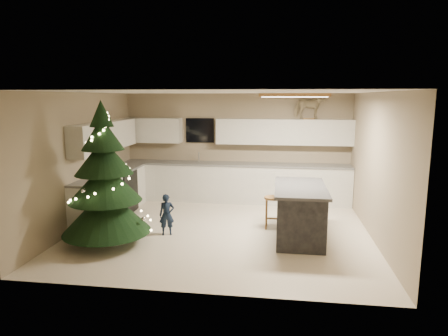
# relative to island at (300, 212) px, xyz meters

# --- Properties ---
(ground_plane) EXTENTS (5.50, 5.50, 0.00)m
(ground_plane) POSITION_rel_island_xyz_m (-1.45, 0.19, -0.48)
(ground_plane) COLOR beige
(room_shell) EXTENTS (5.52, 5.02, 2.61)m
(room_shell) POSITION_rel_island_xyz_m (-1.42, 0.20, 1.27)
(room_shell) COLOR gray
(room_shell) RESTS_ON ground_plane
(cabinetry) EXTENTS (5.50, 3.20, 2.00)m
(cabinetry) POSITION_rel_island_xyz_m (-2.36, 1.84, 0.28)
(cabinetry) COLOR silver
(cabinetry) RESTS_ON ground_plane
(island) EXTENTS (0.90, 1.70, 0.95)m
(island) POSITION_rel_island_xyz_m (0.00, 0.00, 0.00)
(island) COLOR black
(island) RESTS_ON ground_plane
(bar_stool) EXTENTS (0.33, 0.33, 0.62)m
(bar_stool) POSITION_rel_island_xyz_m (-0.49, 0.47, -0.01)
(bar_stool) COLOR olive
(bar_stool) RESTS_ON ground_plane
(christmas_tree) EXTENTS (1.54, 1.49, 2.47)m
(christmas_tree) POSITION_rel_island_xyz_m (-3.30, -0.78, 0.53)
(christmas_tree) COLOR #3F2816
(christmas_tree) RESTS_ON ground_plane
(toddler) EXTENTS (0.32, 0.26, 0.76)m
(toddler) POSITION_rel_island_xyz_m (-2.41, -0.17, -0.10)
(toddler) COLOR black
(toddler) RESTS_ON ground_plane
(rocking_horse) EXTENTS (0.71, 0.41, 0.59)m
(rocking_horse) POSITION_rel_island_xyz_m (0.28, 2.52, 1.83)
(rocking_horse) COLOR olive
(rocking_horse) RESTS_ON cabinetry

